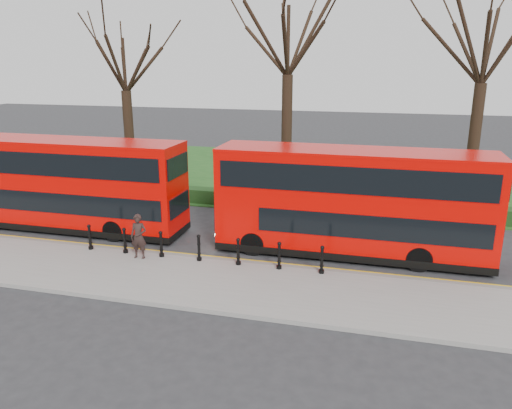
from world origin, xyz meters
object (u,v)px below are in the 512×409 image
(bollard_row, at_px, (199,248))
(bus_lead, at_px, (72,185))
(bus_rear, at_px, (352,203))
(pedestrian, at_px, (139,236))

(bollard_row, relative_size, bus_lead, 0.91)
(bollard_row, height_order, bus_lead, bus_lead)
(bus_rear, relative_size, pedestrian, 6.08)
(bus_lead, bearing_deg, pedestrian, -30.85)
(bus_lead, bearing_deg, bus_rear, 0.09)
(bus_lead, relative_size, pedestrian, 5.94)
(bollard_row, height_order, pedestrian, pedestrian)
(bus_lead, distance_m, pedestrian, 5.59)
(bollard_row, xyz_separation_m, bus_lead, (-7.04, 2.48, 1.44))
(bus_lead, relative_size, bus_rear, 0.98)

